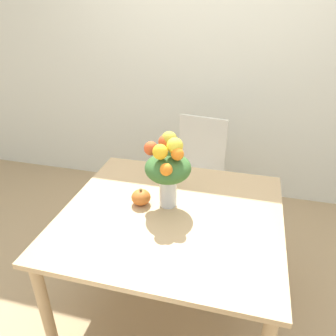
# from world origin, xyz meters

# --- Properties ---
(ground_plane) EXTENTS (12.00, 12.00, 0.00)m
(ground_plane) POSITION_xyz_m (0.00, 0.00, 0.00)
(ground_plane) COLOR tan
(wall_back) EXTENTS (8.00, 0.06, 2.70)m
(wall_back) POSITION_xyz_m (0.00, 1.57, 1.35)
(wall_back) COLOR silver
(wall_back) RESTS_ON ground_plane
(dining_table) EXTENTS (1.21, 1.12, 0.75)m
(dining_table) POSITION_xyz_m (0.00, 0.00, 0.66)
(dining_table) COLOR tan
(dining_table) RESTS_ON ground_plane
(flower_vase) EXTENTS (0.29, 0.27, 0.42)m
(flower_vase) POSITION_xyz_m (-0.04, 0.08, 0.99)
(flower_vase) COLOR silver
(flower_vase) RESTS_ON dining_table
(pumpkin) EXTENTS (0.11, 0.11, 0.10)m
(pumpkin) POSITION_xyz_m (-0.19, 0.04, 0.79)
(pumpkin) COLOR orange
(pumpkin) RESTS_ON dining_table
(dining_chair_near_window) EXTENTS (0.47, 0.47, 0.96)m
(dining_chair_near_window) POSITION_xyz_m (-0.01, 0.89, 0.50)
(dining_chair_near_window) COLOR silver
(dining_chair_near_window) RESTS_ON ground_plane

